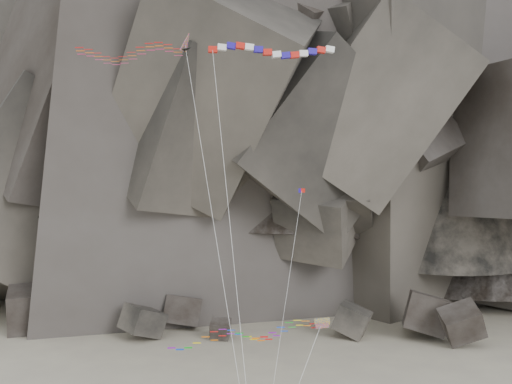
{
  "coord_description": "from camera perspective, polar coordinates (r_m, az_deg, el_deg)",
  "views": [
    {
      "loc": [
        2.56,
        -44.3,
        21.25
      ],
      "look_at": [
        -0.32,
        6.0,
        20.53
      ],
      "focal_mm": 40.0,
      "sensor_mm": 36.0,
      "label": 1
    }
  ],
  "objects": [
    {
      "name": "headland",
      "position": [
        116.2,
        2.0,
        11.1
      ],
      "size": [
        110.0,
        70.0,
        84.0
      ],
      "primitive_type": null,
      "color": "#4F4840",
      "rests_on": "ground"
    },
    {
      "name": "boulder_field",
      "position": [
        82.67,
        -4.87,
        -12.51
      ],
      "size": [
        66.58,
        13.52,
        7.57
      ],
      "color": "#47423F",
      "rests_on": "ground"
    },
    {
      "name": "delta_kite",
      "position": [
        52.8,
        -12.96,
        13.47
      ],
      "size": [
        17.3,
        15.39,
        32.91
      ],
      "rotation": [
        0.0,
        0.0,
        -0.14
      ],
      "color": "red",
      "rests_on": "ground"
    },
    {
      "name": "banner_kite",
      "position": [
        48.67,
        1.57,
        13.77
      ],
      "size": [
        10.54,
        13.58,
        31.31
      ],
      "rotation": [
        0.0,
        0.0,
        0.2
      ],
      "color": "red",
      "rests_on": "ground"
    },
    {
      "name": "parafoil_kite",
      "position": [
        46.52,
        -1.49,
        -14.01
      ],
      "size": [
        13.23,
        10.35,
        8.96
      ],
      "rotation": [
        0.0,
        0.0,
        0.09
      ],
      "color": "yellow",
      "rests_on": "ground"
    },
    {
      "name": "pennant_kite",
      "position": [
        44.26,
        3.69,
        -5.86
      ],
      "size": [
        3.31,
        11.31,
        19.25
      ],
      "rotation": [
        0.0,
        0.0,
        -0.1
      ],
      "color": "red",
      "rests_on": "ground"
    }
  ]
}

